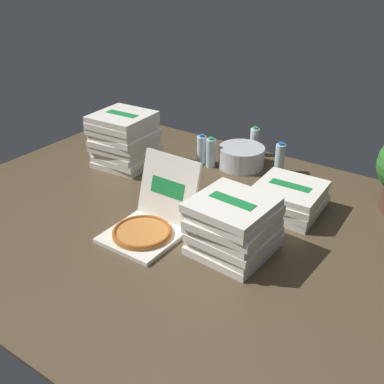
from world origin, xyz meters
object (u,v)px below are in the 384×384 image
(pizza_stack_left_far, at_px, (125,140))
(water_bottle_3, at_px, (211,153))
(ice_bucket, at_px, (241,157))
(water_bottle_2, at_px, (280,158))
(pizza_stack_right_mid, at_px, (233,226))
(water_bottle_1, at_px, (202,150))
(pizza_stack_center_far, at_px, (288,199))
(water_bottle_0, at_px, (254,142))
(open_pizza_box, at_px, (150,221))

(pizza_stack_left_far, xyz_separation_m, water_bottle_3, (0.54, 0.33, -0.09))
(ice_bucket, bearing_deg, water_bottle_2, 14.10)
(water_bottle_2, height_order, water_bottle_3, same)
(pizza_stack_right_mid, relative_size, water_bottle_1, 1.91)
(pizza_stack_center_far, relative_size, water_bottle_2, 1.82)
(water_bottle_0, bearing_deg, pizza_stack_left_far, -134.93)
(pizza_stack_right_mid, relative_size, water_bottle_3, 1.91)
(open_pizza_box, xyz_separation_m, water_bottle_3, (-0.19, 0.93, 0.03))
(pizza_stack_center_far, relative_size, water_bottle_3, 1.82)
(pizza_stack_right_mid, bearing_deg, open_pizza_box, -166.98)
(water_bottle_0, xyz_separation_m, water_bottle_3, (-0.16, -0.37, 0.00))
(water_bottle_3, bearing_deg, pizza_stack_left_far, -148.60)
(open_pizza_box, relative_size, pizza_stack_center_far, 1.23)
(water_bottle_1, height_order, water_bottle_2, same)
(ice_bucket, relative_size, water_bottle_3, 1.48)
(pizza_stack_center_far, distance_m, water_bottle_0, 0.86)
(open_pizza_box, bearing_deg, pizza_stack_right_mid, 13.02)
(ice_bucket, xyz_separation_m, water_bottle_1, (-0.27, -0.12, 0.03))
(pizza_stack_right_mid, distance_m, water_bottle_2, 1.04)
(water_bottle_1, distance_m, water_bottle_2, 0.57)
(ice_bucket, relative_size, water_bottle_1, 1.48)
(pizza_stack_right_mid, bearing_deg, water_bottle_1, 131.89)
(pizza_stack_left_far, relative_size, pizza_stack_right_mid, 1.00)
(water_bottle_2, bearing_deg, water_bottle_3, -156.62)
(pizza_stack_right_mid, relative_size, pizza_stack_center_far, 1.05)
(pizza_stack_right_mid, height_order, ice_bucket, pizza_stack_right_mid)
(pizza_stack_left_far, distance_m, water_bottle_0, 0.99)
(water_bottle_3, bearing_deg, water_bottle_2, 23.38)
(pizza_stack_left_far, relative_size, water_bottle_0, 1.90)
(water_bottle_0, xyz_separation_m, water_bottle_1, (-0.25, -0.36, 0.00))
(open_pizza_box, bearing_deg, ice_bucket, 90.16)
(open_pizza_box, height_order, pizza_stack_center_far, open_pizza_box)
(pizza_stack_right_mid, xyz_separation_m, water_bottle_3, (-0.66, 0.82, -0.04))
(water_bottle_3, bearing_deg, water_bottle_0, 66.47)
(pizza_stack_right_mid, xyz_separation_m, water_bottle_1, (-0.75, 0.83, -0.04))
(water_bottle_1, xyz_separation_m, water_bottle_3, (0.09, -0.01, 0.00))
(pizza_stack_right_mid, distance_m, water_bottle_3, 1.06)
(pizza_stack_left_far, relative_size, water_bottle_1, 1.90)
(pizza_stack_left_far, xyz_separation_m, water_bottle_0, (0.70, 0.70, -0.09))
(open_pizza_box, height_order, pizza_stack_right_mid, open_pizza_box)
(open_pizza_box, relative_size, pizza_stack_left_far, 1.18)
(open_pizza_box, relative_size, water_bottle_1, 2.24)
(pizza_stack_left_far, height_order, water_bottle_1, pizza_stack_left_far)
(pizza_stack_right_mid, relative_size, water_bottle_0, 1.91)
(water_bottle_1, bearing_deg, pizza_stack_left_far, -143.14)
(water_bottle_0, relative_size, water_bottle_2, 1.00)
(pizza_stack_left_far, distance_m, ice_bucket, 0.86)
(pizza_stack_right_mid, distance_m, water_bottle_0, 1.30)
(ice_bucket, xyz_separation_m, water_bottle_3, (-0.19, -0.13, 0.03))
(pizza_stack_center_far, bearing_deg, water_bottle_1, 160.75)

